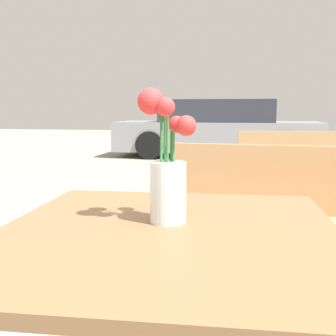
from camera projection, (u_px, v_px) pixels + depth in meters
The scene contains 5 objects.
table_front at pixel (168, 268), 1.07m from camera, with size 0.91×0.98×0.76m.
flower_vase at pixel (167, 173), 1.10m from camera, with size 0.15×0.14×0.35m.
bench_near at pixel (298, 217), 2.37m from camera, with size 1.52×0.49×0.85m.
bench_middle at pixel (308, 171), 4.18m from camera, with size 1.45×0.55×0.85m.
parked_car at pixel (217, 130), 9.44m from camera, with size 4.48×1.73×1.27m.
Camera 1 is at (0.19, -1.01, 1.05)m, focal length 45.00 mm.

